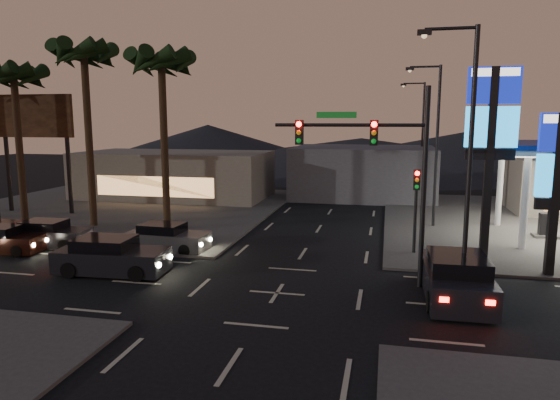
% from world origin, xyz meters
% --- Properties ---
extents(ground, '(140.00, 140.00, 0.00)m').
position_xyz_m(ground, '(0.00, 0.00, 0.00)').
color(ground, black).
rests_on(ground, ground).
extents(corner_lot_nw, '(24.00, 24.00, 0.12)m').
position_xyz_m(corner_lot_nw, '(-16.00, 16.00, 0.06)').
color(corner_lot_nw, '#47443F').
rests_on(corner_lot_nw, ground).
extents(pylon_sign_tall, '(2.20, 0.35, 9.00)m').
position_xyz_m(pylon_sign_tall, '(8.50, 5.50, 6.39)').
color(pylon_sign_tall, black).
rests_on(pylon_sign_tall, ground).
extents(pylon_sign_short, '(1.60, 0.35, 7.00)m').
position_xyz_m(pylon_sign_short, '(11.00, 4.50, 4.66)').
color(pylon_sign_short, black).
rests_on(pylon_sign_short, ground).
extents(traffic_signal_mast, '(6.10, 0.39, 8.00)m').
position_xyz_m(traffic_signal_mast, '(3.76, 1.99, 5.23)').
color(traffic_signal_mast, black).
rests_on(traffic_signal_mast, ground).
extents(pedestal_signal, '(0.32, 0.39, 4.30)m').
position_xyz_m(pedestal_signal, '(5.50, 6.98, 2.92)').
color(pedestal_signal, black).
rests_on(pedestal_signal, ground).
extents(streetlight_near, '(2.14, 0.25, 10.00)m').
position_xyz_m(streetlight_near, '(6.79, 1.00, 5.72)').
color(streetlight_near, black).
rests_on(streetlight_near, ground).
extents(streetlight_mid, '(2.14, 0.25, 10.00)m').
position_xyz_m(streetlight_mid, '(6.79, 14.00, 5.72)').
color(streetlight_mid, black).
rests_on(streetlight_mid, ground).
extents(streetlight_far, '(2.14, 0.25, 10.00)m').
position_xyz_m(streetlight_far, '(6.79, 28.00, 5.72)').
color(streetlight_far, black).
rests_on(streetlight_far, ground).
extents(palm_a, '(4.41, 4.41, 10.86)m').
position_xyz_m(palm_a, '(-9.00, 9.50, 9.43)').
color(palm_a, black).
rests_on(palm_a, ground).
extents(palm_b, '(4.41, 4.41, 11.46)m').
position_xyz_m(palm_b, '(-14.00, 9.50, 9.97)').
color(palm_b, black).
rests_on(palm_b, ground).
extents(palm_c, '(4.41, 4.41, 10.26)m').
position_xyz_m(palm_c, '(-19.00, 9.50, 8.88)').
color(palm_c, black).
rests_on(palm_c, ground).
extents(billboard, '(6.00, 0.30, 8.50)m').
position_xyz_m(billboard, '(-20.50, 13.00, 6.33)').
color(billboard, black).
rests_on(billboard, ground).
extents(building_far_west, '(16.00, 8.00, 4.00)m').
position_xyz_m(building_far_west, '(-14.00, 22.00, 2.00)').
color(building_far_west, '#726B5B').
rests_on(building_far_west, ground).
extents(building_far_mid, '(12.00, 9.00, 4.40)m').
position_xyz_m(building_far_mid, '(2.00, 26.00, 2.20)').
color(building_far_mid, '#4C4C51').
rests_on(building_far_mid, ground).
extents(hill_left, '(40.00, 40.00, 6.00)m').
position_xyz_m(hill_left, '(-25.00, 60.00, 3.00)').
color(hill_left, black).
rests_on(hill_left, ground).
extents(hill_right, '(50.00, 50.00, 5.00)m').
position_xyz_m(hill_right, '(15.00, 60.00, 2.50)').
color(hill_right, black).
rests_on(hill_right, ground).
extents(hill_center, '(60.00, 60.00, 4.00)m').
position_xyz_m(hill_center, '(0.00, 60.00, 2.00)').
color(hill_center, black).
rests_on(hill_center, ground).
extents(car_lane_a_front, '(5.04, 2.33, 1.61)m').
position_xyz_m(car_lane_a_front, '(-7.72, 0.99, 0.75)').
color(car_lane_a_front, black).
rests_on(car_lane_a_front, ground).
extents(car_lane_a_mid, '(4.28, 2.06, 1.36)m').
position_xyz_m(car_lane_a_mid, '(-15.11, 3.05, 0.63)').
color(car_lane_a_mid, black).
rests_on(car_lane_a_mid, ground).
extents(car_lane_b_front, '(4.43, 2.03, 1.42)m').
position_xyz_m(car_lane_b_front, '(-7.01, 5.14, 0.66)').
color(car_lane_b_front, '#535255').
rests_on(car_lane_b_front, ground).
extents(car_lane_b_mid, '(4.36, 2.02, 1.39)m').
position_xyz_m(car_lane_b_mid, '(-13.60, 4.66, 0.65)').
color(car_lane_b_mid, black).
rests_on(car_lane_b_mid, ground).
extents(suv_station, '(2.39, 5.35, 1.77)m').
position_xyz_m(suv_station, '(6.72, 0.85, 0.82)').
color(suv_station, black).
rests_on(suv_station, ground).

